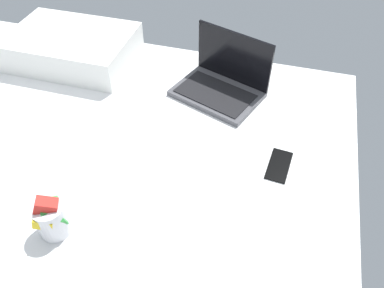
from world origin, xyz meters
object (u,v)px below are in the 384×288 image
Objects in this scene: snack_cup at (51,217)px; cell_phone at (279,165)px; laptop at (222,83)px; pillow at (73,47)px.

cell_phone is (58.42, 41.92, -5.87)cm from snack_cup.
laptop is at bearing 67.74° from snack_cup.
laptop reaches higher than cell_phone.
snack_cup reaches higher than cell_phone.
pillow reaches higher than cell_phone.
laptop is 0.75× the size of pillow.
laptop is 43.68cm from cell_phone.
cell_phone is 0.27× the size of pillow.
snack_cup is at bearing -65.31° from pillow.
laptop is 2.64× the size of snack_cup.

